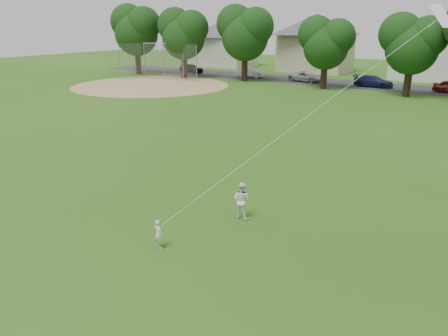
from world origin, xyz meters
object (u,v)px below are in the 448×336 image
Objects in this scene: toddler at (158,234)px; baseball_backstop at (162,62)px; older_boy at (242,200)px; kite at (304,119)px.

toddler is 0.10× the size of baseball_backstop.
toddler is at bearing 76.58° from older_boy.
kite is (2.09, 0.40, 3.23)m from older_boy.
kite is 43.52m from baseball_backstop.
toddler is 44.10m from baseball_backstop.
kite reaches higher than older_boy.
kite reaches higher than baseball_backstop.
baseball_backstop reaches higher than older_boy.
older_boy is (1.02, 3.46, 0.21)m from toddler.
baseball_backstop is (-29.05, 33.14, 1.71)m from toddler.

